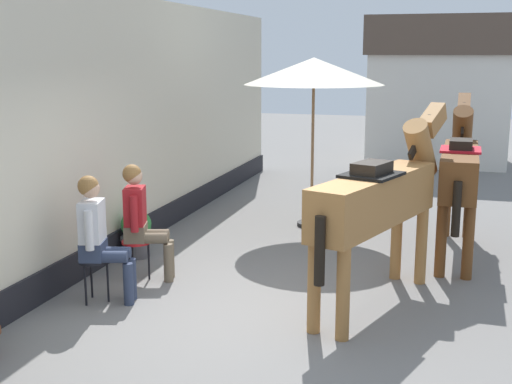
# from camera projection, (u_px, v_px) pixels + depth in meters

# --- Properties ---
(ground_plane) EXTENTS (40.00, 40.00, 0.00)m
(ground_plane) POSITION_uv_depth(u_px,v_px,m) (318.00, 241.00, 9.69)
(ground_plane) COLOR slate
(pub_facade_wall) EXTENTS (0.34, 14.00, 3.40)m
(pub_facade_wall) POSITION_uv_depth(u_px,v_px,m) (102.00, 141.00, 8.67)
(pub_facade_wall) COLOR beige
(pub_facade_wall) RESTS_ON ground_plane
(distant_cottage) EXTENTS (3.40, 2.60, 3.50)m
(distant_cottage) POSITION_uv_depth(u_px,v_px,m) (439.00, 89.00, 16.39)
(distant_cottage) COLOR silver
(distant_cottage) RESTS_ON ground_plane
(seated_visitor_near) EXTENTS (0.61, 0.48, 1.39)m
(seated_visitor_near) POSITION_uv_depth(u_px,v_px,m) (98.00, 232.00, 7.17)
(seated_visitor_near) COLOR black
(seated_visitor_near) RESTS_ON ground_plane
(seated_visitor_far) EXTENTS (0.61, 0.48, 1.39)m
(seated_visitor_far) POSITION_uv_depth(u_px,v_px,m) (141.00, 216.00, 7.88)
(seated_visitor_far) COLOR red
(seated_visitor_far) RESTS_ON ground_plane
(saddled_horse_near) EXTENTS (1.22, 2.88, 2.06)m
(saddled_horse_near) POSITION_uv_depth(u_px,v_px,m) (380.00, 197.00, 7.09)
(saddled_horse_near) COLOR #9E6B38
(saddled_horse_near) RESTS_ON ground_plane
(saddled_horse_far) EXTENTS (0.51, 3.00, 2.06)m
(saddled_horse_far) POSITION_uv_depth(u_px,v_px,m) (460.00, 168.00, 8.89)
(saddled_horse_far) COLOR brown
(saddled_horse_far) RESTS_ON ground_plane
(flower_planter_far) EXTENTS (0.43, 0.43, 0.64)m
(flower_planter_far) POSITION_uv_depth(u_px,v_px,m) (136.00, 232.00, 8.87)
(flower_planter_far) COLOR #4C4C51
(flower_planter_far) RESTS_ON ground_plane
(cafe_parasol) EXTENTS (2.10, 2.10, 2.58)m
(cafe_parasol) POSITION_uv_depth(u_px,v_px,m) (314.00, 72.00, 10.06)
(cafe_parasol) COLOR black
(cafe_parasol) RESTS_ON ground_plane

